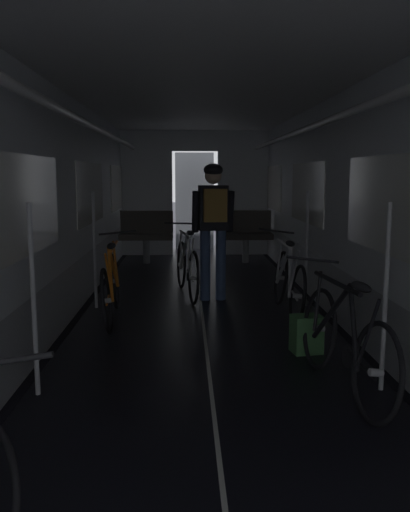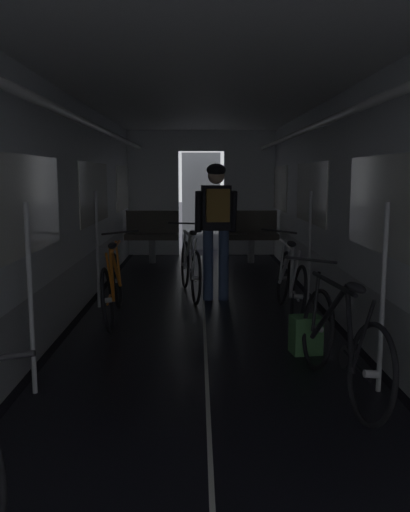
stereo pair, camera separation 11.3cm
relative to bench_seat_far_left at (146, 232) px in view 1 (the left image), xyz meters
The scene contains 9 objects.
train_car_shell 4.70m from the bench_seat_far_left, 78.60° to the right, with size 3.14×12.34×2.57m.
bench_seat_far_left is the anchor object (origin of this frame).
bench_seat_far_right 1.80m from the bench_seat_far_left, ahead, with size 0.98×0.51×0.95m.
bicycle_black 6.29m from the bench_seat_far_left, 72.66° to the right, with size 0.51×1.69×0.95m.
bicycle_silver 4.23m from the bench_seat_far_left, 63.55° to the right, with size 0.44×1.69×0.95m.
bicycle_orange 3.94m from the bench_seat_far_left, 91.57° to the right, with size 0.44×1.69×0.95m.
person_cyclist_aisle 3.24m from the bench_seat_far_left, 70.59° to the right, with size 0.54×0.41×1.73m.
bicycle_white_in_aisle 2.86m from the bench_seat_far_left, 75.15° to the right, with size 0.48×1.68×0.94m.
backpack_on_floor 5.43m from the bench_seat_far_left, 70.55° to the right, with size 0.26×0.20×0.34m, color #3D703D.
Camera 1 is at (-0.18, -1.68, 1.59)m, focal length 37.80 mm.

